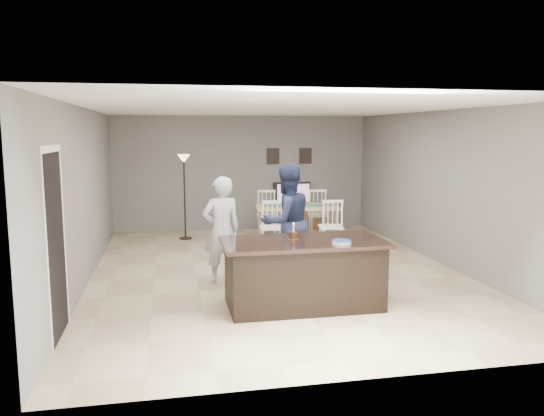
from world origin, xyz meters
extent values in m
plane|color=tan|center=(0.00, 0.00, 0.00)|extent=(8.00, 8.00, 0.00)
plane|color=slate|center=(0.00, 4.00, 1.35)|extent=(6.00, 0.00, 6.00)
plane|color=slate|center=(0.00, -4.00, 1.35)|extent=(6.00, 0.00, 6.00)
plane|color=slate|center=(-3.00, 0.00, 1.35)|extent=(0.00, 8.00, 8.00)
plane|color=slate|center=(3.00, 0.00, 1.35)|extent=(0.00, 8.00, 8.00)
plane|color=white|center=(0.00, 0.00, 2.70)|extent=(8.00, 8.00, 0.00)
cube|color=black|center=(0.00, -1.80, 0.42)|extent=(2.00, 1.00, 0.85)
cube|color=black|center=(0.00, -1.80, 0.88)|extent=(2.15, 1.10, 0.05)
cube|color=brown|center=(1.20, 3.77, 0.30)|extent=(1.20, 0.40, 0.60)
imported|color=black|center=(1.20, 3.84, 0.86)|extent=(0.91, 0.12, 0.53)
plane|color=orange|center=(1.20, 3.76, 0.87)|extent=(0.78, 0.00, 0.78)
cube|color=black|center=(0.75, 3.98, 1.75)|extent=(0.30, 0.02, 0.38)
cube|color=black|center=(1.55, 3.98, 1.75)|extent=(0.30, 0.02, 0.38)
plane|color=black|center=(-2.99, -2.30, 1.05)|extent=(0.00, 2.10, 2.10)
plane|color=white|center=(-2.99, -2.30, 2.14)|extent=(0.00, 1.02, 1.02)
imported|color=#B0B1B5|center=(-0.95, -0.45, 0.83)|extent=(0.67, 0.51, 1.65)
imported|color=#1C223D|center=(0.08, -0.45, 0.92)|extent=(1.06, 0.93, 1.83)
cylinder|color=gold|center=(-0.11, -1.69, 0.90)|extent=(0.14, 0.14, 0.00)
cylinder|color=#35180E|center=(-0.11, -1.69, 0.95)|extent=(0.10, 0.10, 0.09)
cylinder|color=white|center=(-0.11, -1.69, 1.05)|extent=(0.02, 0.02, 0.10)
sphere|color=#FFBF4C|center=(-0.11, -1.69, 1.11)|extent=(0.02, 0.02, 0.02)
cylinder|color=white|center=(0.43, -2.09, 0.91)|extent=(0.25, 0.25, 0.01)
cylinder|color=white|center=(0.43, -2.09, 0.92)|extent=(0.25, 0.25, 0.01)
cylinder|color=white|center=(0.43, -2.09, 0.93)|extent=(0.25, 0.25, 0.01)
cylinder|color=#314197|center=(0.43, -2.09, 0.94)|extent=(0.26, 0.26, 0.00)
cube|color=tan|center=(0.89, 2.17, 0.77)|extent=(1.80, 1.16, 0.04)
cylinder|color=tan|center=(0.09, 1.87, 0.38)|extent=(0.06, 0.06, 0.75)
cylinder|color=tan|center=(1.70, 2.46, 0.38)|extent=(0.06, 0.06, 0.75)
cube|color=#40745B|center=(0.89, 2.17, 0.80)|extent=(1.52, 0.55, 0.01)
cube|color=white|center=(0.22, 1.50, 0.48)|extent=(0.49, 0.48, 0.04)
cylinder|color=white|center=(0.02, 1.36, 0.23)|extent=(0.03, 0.03, 0.46)
cylinder|color=white|center=(0.42, 1.65, 0.23)|extent=(0.03, 0.03, 0.46)
cube|color=white|center=(0.20, 1.31, 1.01)|extent=(0.40, 0.08, 0.05)
cube|color=white|center=(1.38, 1.36, 0.48)|extent=(0.49, 0.48, 0.04)
cylinder|color=white|center=(1.18, 1.21, 0.23)|extent=(0.03, 0.03, 0.46)
cylinder|color=white|center=(1.58, 1.50, 0.23)|extent=(0.03, 0.03, 0.46)
cube|color=white|center=(1.36, 1.17, 1.01)|extent=(0.40, 0.08, 0.05)
cube|color=white|center=(0.41, 2.97, 0.48)|extent=(0.49, 0.48, 0.04)
cylinder|color=white|center=(0.61, 3.12, 0.23)|extent=(0.03, 0.03, 0.46)
cylinder|color=white|center=(0.21, 2.83, 0.23)|extent=(0.03, 0.03, 0.46)
cube|color=white|center=(0.43, 3.16, 1.01)|extent=(0.40, 0.08, 0.05)
cube|color=white|center=(1.56, 2.83, 0.48)|extent=(0.49, 0.48, 0.04)
cylinder|color=white|center=(1.76, 2.97, 0.23)|extent=(0.03, 0.03, 0.46)
cylinder|color=white|center=(1.36, 2.68, 0.23)|extent=(0.03, 0.03, 0.46)
cube|color=white|center=(1.59, 3.02, 1.01)|extent=(0.40, 0.08, 0.05)
cylinder|color=black|center=(-1.39, 3.10, 0.01)|extent=(0.28, 0.28, 0.03)
cylinder|color=black|center=(-1.39, 3.10, 0.87)|extent=(0.04, 0.04, 1.70)
cone|color=#FFD98C|center=(-1.39, 3.10, 1.76)|extent=(0.28, 0.28, 0.18)
camera|label=1|loc=(-1.75, -8.47, 2.32)|focal=35.00mm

